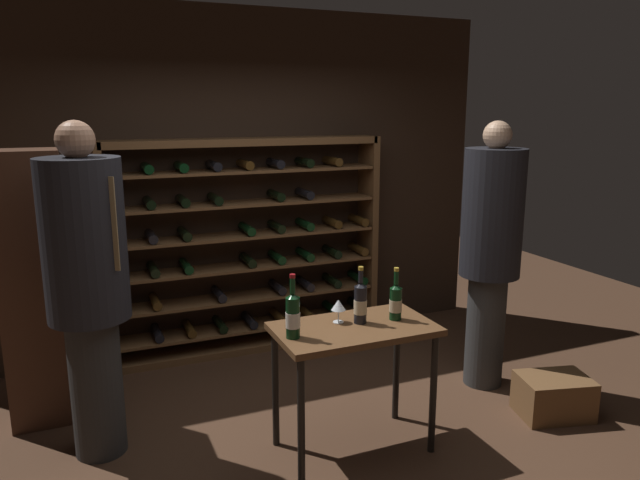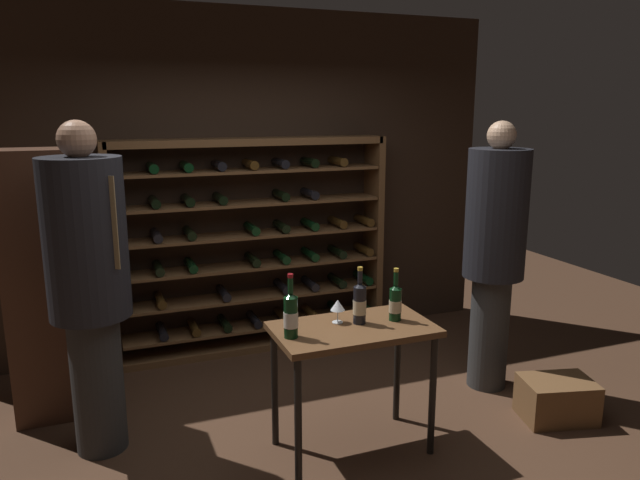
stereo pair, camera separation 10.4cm
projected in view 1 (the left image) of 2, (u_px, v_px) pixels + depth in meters
The scene contains 12 objects.
ground_plane at pixel (315, 444), 3.88m from camera, with size 9.82×9.82×0.00m, color #472D1E.
back_wall at pixel (232, 182), 5.28m from camera, with size 4.82×0.10×2.96m, color #332319.
wine_rack at pixel (248, 248), 5.23m from camera, with size 2.41×0.32×1.87m.
tasting_table at pixel (354, 343), 3.68m from camera, with size 0.98×0.55×0.82m.
person_bystander_dark_jacket at pixel (491, 243), 4.50m from camera, with size 0.45×0.45×2.03m.
person_bystander_red_print at pixel (87, 278), 3.55m from camera, with size 0.48×0.48×2.06m.
wine_crate at pixel (554, 396), 4.21m from camera, with size 0.48×0.34×0.29m, color brown.
display_cabinet at pixel (36, 290), 4.01m from camera, with size 0.44×0.36×1.86m, color #4C2D1E.
wine_bottle_green_slim at pixel (396, 301), 3.74m from camera, with size 0.08×0.08×0.34m.
wine_bottle_black_capsule at pixel (293, 315), 3.44m from camera, with size 0.08×0.08×0.38m.
wine_bottle_amber_reserve at pixel (360, 303), 3.68m from camera, with size 0.08×0.08×0.36m.
wine_glass_stemmed_right at pixel (338, 306), 3.69m from camera, with size 0.09×0.09×0.15m.
Camera 1 is at (-1.33, -3.24, 2.13)m, focal length 33.69 mm.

